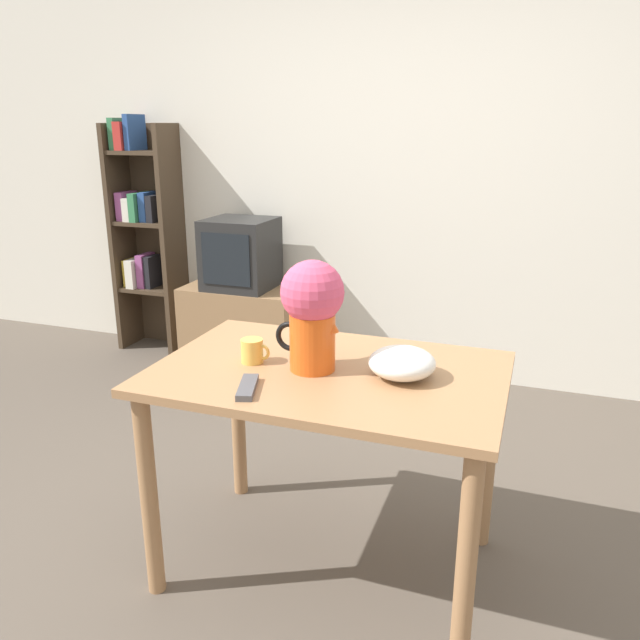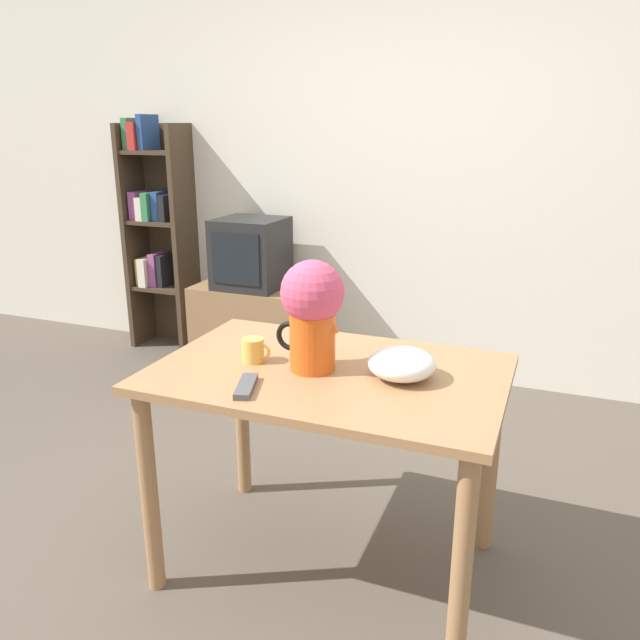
# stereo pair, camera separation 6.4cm
# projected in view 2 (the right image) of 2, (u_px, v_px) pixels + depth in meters

# --- Properties ---
(ground_plane) EXTENTS (12.00, 12.00, 0.00)m
(ground_plane) POSITION_uv_depth(u_px,v_px,m) (270.00, 551.00, 2.42)
(ground_plane) COLOR brown
(wall_back) EXTENTS (8.00, 0.05, 2.60)m
(wall_back) POSITION_uv_depth(u_px,v_px,m) (410.00, 173.00, 3.85)
(wall_back) COLOR silver
(wall_back) RESTS_ON ground_plane
(table) EXTENTS (1.18, 0.78, 0.79)m
(table) POSITION_uv_depth(u_px,v_px,m) (329.00, 403.00, 2.15)
(table) COLOR #A3754C
(table) RESTS_ON ground_plane
(flower_vase) EXTENTS (0.24, 0.21, 0.38)m
(flower_vase) POSITION_uv_depth(u_px,v_px,m) (313.00, 308.00, 2.06)
(flower_vase) COLOR #E05619
(flower_vase) RESTS_ON table
(coffee_mug) EXTENTS (0.11, 0.08, 0.08)m
(coffee_mug) POSITION_uv_depth(u_px,v_px,m) (254.00, 350.00, 2.18)
(coffee_mug) COLOR gold
(coffee_mug) RESTS_ON table
(white_bowl) EXTENTS (0.22, 0.22, 0.10)m
(white_bowl) POSITION_uv_depth(u_px,v_px,m) (402.00, 364.00, 2.03)
(white_bowl) COLOR white
(white_bowl) RESTS_ON table
(remote_control) EXTENTS (0.10, 0.18, 0.02)m
(remote_control) POSITION_uv_depth(u_px,v_px,m) (246.00, 386.00, 1.95)
(remote_control) COLOR #4C4C51
(remote_control) RESTS_ON table
(tv_stand) EXTENTS (0.78, 0.42, 0.56)m
(tv_stand) POSITION_uv_depth(u_px,v_px,m) (254.00, 327.00, 4.20)
(tv_stand) COLOR #8E6B47
(tv_stand) RESTS_ON ground_plane
(tv_set) EXTENTS (0.42, 0.41, 0.45)m
(tv_set) POSITION_uv_depth(u_px,v_px,m) (251.00, 253.00, 4.05)
(tv_set) COLOR black
(tv_set) RESTS_ON tv_stand
(bookshelf) EXTENTS (0.46, 0.29, 1.65)m
(bookshelf) POSITION_uv_depth(u_px,v_px,m) (158.00, 227.00, 4.47)
(bookshelf) COLOR #423323
(bookshelf) RESTS_ON ground_plane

